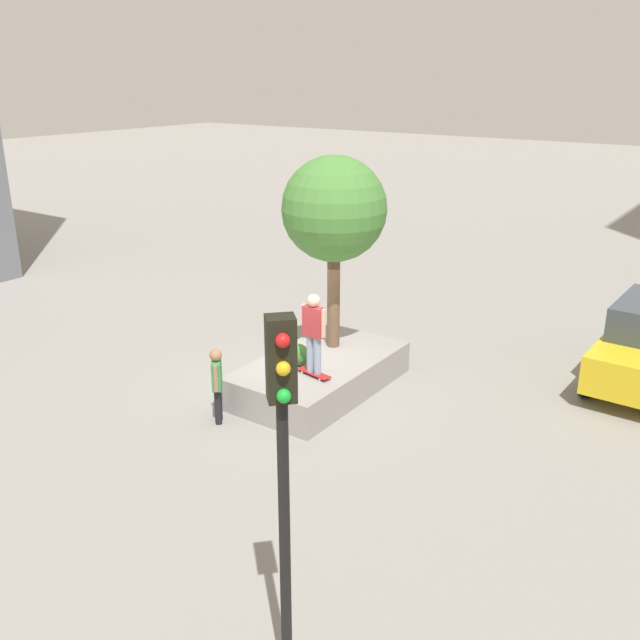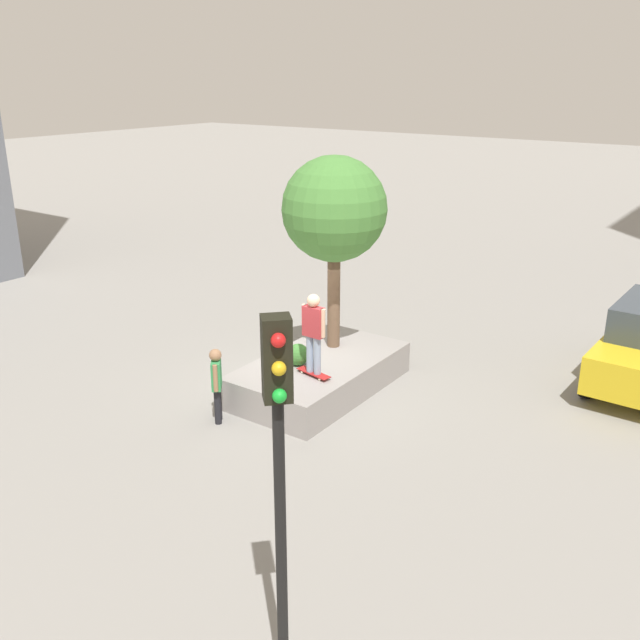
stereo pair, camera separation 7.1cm
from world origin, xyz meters
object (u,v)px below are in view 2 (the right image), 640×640
Objects in this scene: bystander_watching at (217,380)px; plaza_tree at (334,210)px; skateboarder at (314,328)px; traffic_light_corner at (279,449)px; planter_ledge at (320,375)px; skateboard at (314,373)px; passerby_with_bag at (616,351)px.

plaza_tree is at bearing 169.90° from bystander_watching.
skateboarder is (1.59, 0.60, -2.03)m from plaza_tree.
traffic_light_corner is (7.34, 4.32, -0.76)m from plaza_tree.
planter_ledge is 2.53m from bystander_watching.
planter_ledge is at bearing 161.48° from bystander_watching.
skateboard is (0.76, 0.38, 0.41)m from planter_ledge.
plaza_tree is 5.10× the size of skateboard.
planter_ledge is at bearing 14.77° from plaza_tree.
traffic_light_corner is (5.75, 3.72, 1.27)m from skateboarder.
planter_ledge is 0.94m from skateboard.
bystander_watching is (-4.16, -4.88, -2.11)m from traffic_light_corner.
skateboard is at bearing -147.09° from traffic_light_corner.
skateboard is 7.20m from traffic_light_corner.
plaza_tree reaches higher than bystander_watching.
planter_ledge is 6.34m from passerby_with_bag.
passerby_with_bag is at bearing 132.85° from skateboard.
bystander_watching is at bearing -130.40° from traffic_light_corner.
bystander_watching is (3.18, -0.57, -2.87)m from plaza_tree.
skateboarder is at bearing 26.53° from planter_ledge.
planter_ledge is at bearing -147.79° from traffic_light_corner.
skateboard is 0.54× the size of bystander_watching.
passerby_with_bag reaches higher than skateboard.
passerby_with_bag is (-3.67, 5.15, 0.54)m from planter_ledge.
plaza_tree is 2.65m from skateboarder.
traffic_light_corner is at bearing 32.91° from skateboard.
skateboarder is at bearing 143.78° from bystander_watching.
skateboard is 0.97m from skateboarder.
plaza_tree is 2.72× the size of passerby_with_bag.
skateboarder is 0.38× the size of traffic_light_corner.
plaza_tree is (-0.83, -0.22, 3.41)m from planter_ledge.
skateboard is 6.51m from passerby_with_bag.
passerby_with_bag is at bearing 132.85° from skateboarder.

